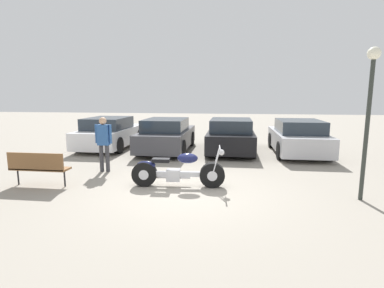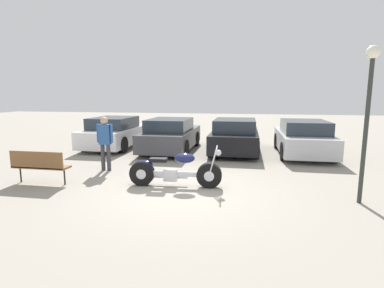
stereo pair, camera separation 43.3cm
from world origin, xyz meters
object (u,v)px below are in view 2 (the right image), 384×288
object	(u,v)px
parked_car_black	(235,136)
parked_car_silver	(303,138)
parked_car_white	(116,133)
lamp_post	(369,99)
parked_car_dark_grey	(171,135)
person_standing	(105,139)
park_bench	(39,164)
motorcycle	(174,171)

from	to	relation	value
parked_car_black	parked_car_silver	distance (m)	2.63
parked_car_white	lamp_post	world-z (taller)	lamp_post
parked_car_dark_grey	person_standing	distance (m)	3.77
park_bench	parked_car_dark_grey	bearing A→B (deg)	67.56
person_standing	parked_car_silver	bearing A→B (deg)	29.86
parked_car_dark_grey	parked_car_black	distance (m)	2.63
parked_car_white	person_standing	world-z (taller)	person_standing
parked_car_silver	park_bench	size ratio (longest dim) A/B	2.73
person_standing	motorcycle	bearing A→B (deg)	-25.99
motorcycle	person_standing	bearing A→B (deg)	154.01
parked_car_black	lamp_post	distance (m)	6.36
parked_car_dark_grey	lamp_post	size ratio (longest dim) A/B	1.24
parked_car_dark_grey	parked_car_silver	bearing A→B (deg)	0.95
parked_car_white	park_bench	world-z (taller)	parked_car_white
motorcycle	park_bench	xyz separation A→B (m)	(-3.47, -0.47, 0.14)
lamp_post	person_standing	distance (m)	6.98
parked_car_dark_grey	person_standing	bearing A→B (deg)	-107.72
motorcycle	parked_car_silver	distance (m)	6.26
parked_car_white	parked_car_black	bearing A→B (deg)	-1.51
motorcycle	person_standing	xyz separation A→B (m)	(-2.45, 1.19, 0.58)
motorcycle	parked_car_dark_grey	bearing A→B (deg)	105.28
parked_car_white	person_standing	bearing A→B (deg)	-69.51
parked_car_black	park_bench	world-z (taller)	parked_car_black
parked_car_white	parked_car_silver	world-z (taller)	same
motorcycle	parked_car_silver	xyz separation A→B (m)	(3.94, 4.86, 0.24)
parked_car_dark_grey	park_bench	world-z (taller)	parked_car_dark_grey
park_bench	person_standing	world-z (taller)	person_standing
lamp_post	motorcycle	bearing A→B (deg)	174.29
motorcycle	parked_car_silver	bearing A→B (deg)	50.96
parked_car_white	parked_car_dark_grey	bearing A→B (deg)	-8.17
motorcycle	parked_car_black	size ratio (longest dim) A/B	0.58
parked_car_white	motorcycle	bearing A→B (deg)	-52.68
parked_car_white	lamp_post	xyz separation A→B (m)	(8.15, -5.57, 1.59)
park_bench	lamp_post	bearing A→B (deg)	0.37
parked_car_dark_grey	park_bench	bearing A→B (deg)	-112.44
park_bench	person_standing	xyz separation A→B (m)	(1.02, 1.66, 0.43)
park_bench	motorcycle	bearing A→B (deg)	7.76
parked_car_black	parked_car_dark_grey	bearing A→B (deg)	-174.81
motorcycle	lamp_post	size ratio (longest dim) A/B	0.72
motorcycle	parked_car_dark_grey	xyz separation A→B (m)	(-1.30, 4.77, 0.24)
parked_car_dark_grey	parked_car_black	world-z (taller)	same
parked_car_white	lamp_post	size ratio (longest dim) A/B	1.24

